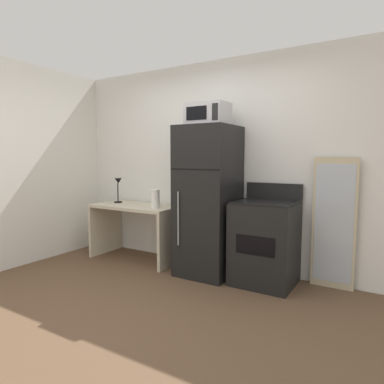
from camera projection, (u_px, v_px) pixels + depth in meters
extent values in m
plane|color=brown|center=(133.00, 314.00, 3.01)|extent=(12.00, 12.00, 0.00)
cube|color=white|center=(220.00, 165.00, 4.32)|extent=(5.00, 0.10, 2.60)
cube|color=beige|center=(137.00, 206.00, 4.61)|extent=(1.23, 0.62, 0.04)
cube|color=beige|center=(106.00, 229.00, 4.95)|extent=(0.04, 0.62, 0.71)
cube|color=beige|center=(173.00, 239.00, 4.34)|extent=(0.04, 0.62, 0.71)
cylinder|color=black|center=(118.00, 202.00, 4.84)|extent=(0.11, 0.11, 0.02)
cylinder|color=black|center=(118.00, 192.00, 4.82)|extent=(0.02, 0.02, 0.26)
cone|color=black|center=(118.00, 181.00, 4.77)|extent=(0.10, 0.10, 0.08)
cylinder|color=white|center=(155.00, 199.00, 4.31)|extent=(0.11, 0.11, 0.24)
cube|color=black|center=(208.00, 201.00, 4.00)|extent=(0.63, 0.66, 1.76)
cube|color=black|center=(194.00, 169.00, 3.68)|extent=(0.62, 0.00, 0.01)
cylinder|color=gray|center=(178.00, 219.00, 3.83)|extent=(0.02, 0.02, 0.62)
cube|color=#B7B7BC|center=(208.00, 114.00, 3.88)|extent=(0.46, 0.34, 0.26)
cube|color=black|center=(197.00, 113.00, 3.76)|extent=(0.26, 0.01, 0.15)
cube|color=black|center=(215.00, 112.00, 3.64)|extent=(0.07, 0.01, 0.18)
cube|color=black|center=(265.00, 244.00, 3.71)|extent=(0.65, 0.60, 0.90)
cube|color=black|center=(266.00, 202.00, 3.66)|extent=(0.63, 0.58, 0.02)
cube|color=black|center=(274.00, 191.00, 3.89)|extent=(0.65, 0.04, 0.18)
cube|color=black|center=(255.00, 246.00, 3.45)|extent=(0.42, 0.01, 0.20)
cube|color=#C6B793|center=(334.00, 223.00, 3.56)|extent=(0.44, 0.03, 1.40)
cube|color=#B2BCC6|center=(334.00, 224.00, 3.55)|extent=(0.39, 0.00, 1.26)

